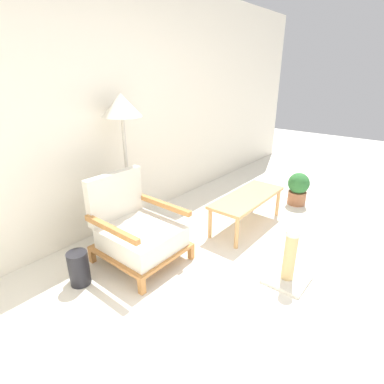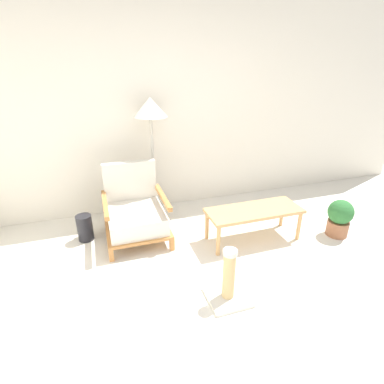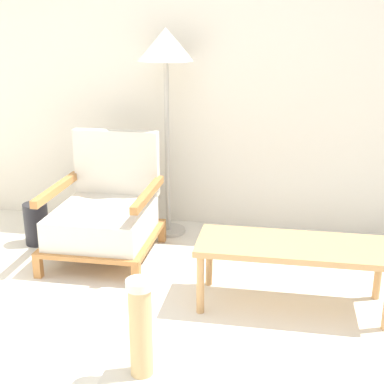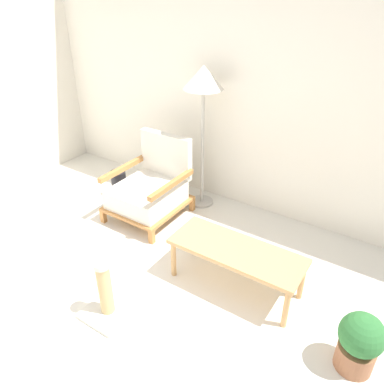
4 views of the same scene
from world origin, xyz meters
TOP-DOWN VIEW (x-y plane):
  - ground_plane at (0.00, 0.00)m, footprint 14.00×14.00m
  - wall_back at (0.00, 2.45)m, footprint 8.00×0.06m
  - armchair at (-0.59, 1.68)m, footprint 0.70×0.76m
  - floor_lamp at (-0.27, 2.17)m, footprint 0.40×0.40m
  - coffee_table at (0.67, 1.20)m, footprint 1.08×0.42m
  - vase at (-1.17, 1.79)m, footprint 0.17×0.17m
  - potted_plant at (1.67, 0.97)m, footprint 0.29×0.29m
  - scratching_post at (0.00, 0.41)m, footprint 0.35×0.35m

SIDE VIEW (x-z plane):
  - ground_plane at x=0.00m, z-range 0.00..0.00m
  - vase at x=-1.17m, z-range 0.00..0.31m
  - scratching_post at x=0.00m, z-range -0.08..0.42m
  - potted_plant at x=1.67m, z-range 0.01..0.46m
  - armchair at x=-0.59m, z-range -0.10..0.73m
  - coffee_table at x=0.67m, z-range 0.15..0.53m
  - floor_lamp at x=-0.27m, z-range 0.56..2.08m
  - wall_back at x=0.00m, z-range 0.00..2.70m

